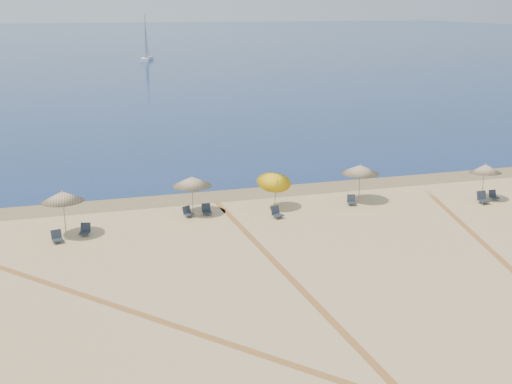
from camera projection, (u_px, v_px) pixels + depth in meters
ocean at (109, 38)px, 224.88m from camera, size 500.00×500.00×0.00m
wet_sand at (240, 193)px, 39.95m from camera, size 500.00×500.00×0.00m
umbrella_1 at (62, 197)px, 32.00m from camera, size 2.24×2.26×2.57m
umbrella_2 at (192, 181)px, 35.49m from camera, size 2.30×2.30×2.36m
umbrella_3 at (274, 179)px, 36.37m from camera, size 2.09×2.15×2.56m
umbrella_4 at (360, 169)px, 37.75m from camera, size 2.35×2.35×2.45m
umbrella_5 at (486, 169)px, 38.18m from camera, size 1.97×2.01×2.40m
chair_2 at (57, 237)px, 31.69m from camera, size 0.66×0.73×0.64m
chair_3 at (85, 230)px, 32.69m from camera, size 0.68×0.74×0.64m
chair_4 at (188, 212)px, 35.53m from camera, size 0.71×0.75×0.61m
chair_5 at (207, 210)px, 35.92m from camera, size 0.53×0.62×0.63m
chair_6 at (277, 213)px, 35.36m from camera, size 0.74×0.80×0.67m
chair_7 at (351, 200)px, 37.64m from camera, size 0.65×0.71×0.62m
chair_8 at (483, 198)px, 37.94m from camera, size 0.62×0.73×0.74m
chair_9 at (494, 195)px, 38.67m from camera, size 0.50×0.58×0.60m
sailboat_0 at (146, 47)px, 133.46m from camera, size 3.45×6.78×9.79m
tire_tracks at (324, 294)px, 26.10m from camera, size 54.17×40.38×0.00m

